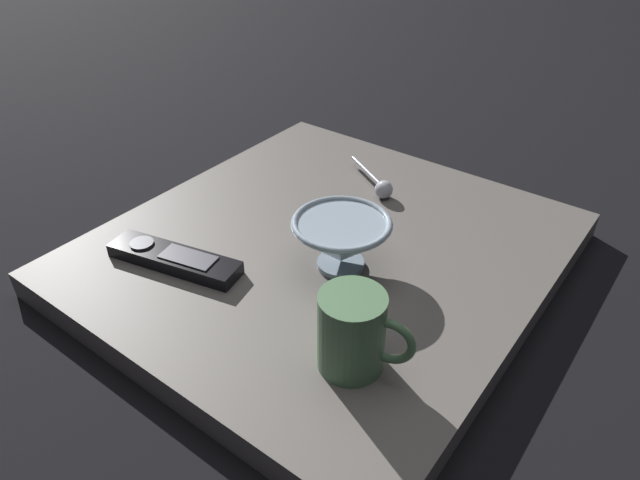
{
  "coord_description": "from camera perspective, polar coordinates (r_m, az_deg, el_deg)",
  "views": [
    {
      "loc": [
        -0.39,
        0.53,
        0.5
      ],
      "look_at": [
        -0.01,
        0.02,
        0.06
      ],
      "focal_mm": 32.49,
      "sensor_mm": 36.0,
      "label": 1
    }
  ],
  "objects": [
    {
      "name": "cereal_bowl",
      "position": [
        0.73,
        2.1,
        -0.09
      ],
      "size": [
        0.13,
        0.13,
        0.07
      ],
      "color": "#8C9EAD",
      "rests_on": "table"
    },
    {
      "name": "table",
      "position": [
        0.81,
        0.55,
        -1.29
      ],
      "size": [
        0.57,
        0.61,
        0.04
      ],
      "color": "#5B5651",
      "rests_on": "ground"
    },
    {
      "name": "tv_remote_near",
      "position": [
        0.78,
        -14.17,
        -1.8
      ],
      "size": [
        0.19,
        0.08,
        0.02
      ],
      "color": "black",
      "rests_on": "table"
    },
    {
      "name": "coffee_mug",
      "position": [
        0.6,
        3.33,
        -9.07
      ],
      "size": [
        0.1,
        0.07,
        0.09
      ],
      "color": "#4C724C",
      "rests_on": "table"
    },
    {
      "name": "teaspoon",
      "position": [
        0.91,
        6.28,
        5.15
      ],
      "size": [
        0.12,
        0.08,
        0.03
      ],
      "color": "#A3A5B2",
      "rests_on": "table"
    },
    {
      "name": "ground_plane",
      "position": [
        0.82,
        0.54,
        -2.37
      ],
      "size": [
        6.0,
        6.0,
        0.0
      ],
      "primitive_type": "plane",
      "color": "black"
    }
  ]
}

